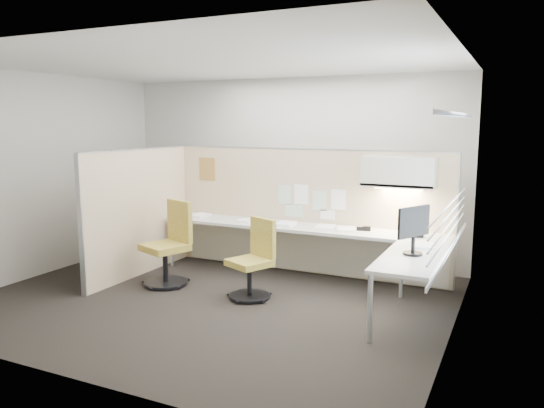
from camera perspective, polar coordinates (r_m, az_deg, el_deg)
The scene contains 27 objects.
floor at distance 6.59m, azimuth -6.30°, elevation -10.14°, with size 5.50×4.50×0.01m, color black.
ceiling at distance 6.28m, azimuth -6.74°, elevation 14.93°, with size 5.50×4.50×0.01m, color white.
wall_back at distance 8.27m, azimuth 1.74°, elevation 3.73°, with size 5.50×0.02×2.80m, color beige.
wall_front at distance 4.55m, azimuth -21.62°, elevation -1.03°, with size 5.50×0.02×2.80m, color beige.
wall_left at distance 8.07m, azimuth -23.37°, elevation 2.90°, with size 0.02×4.50×2.80m, color beige.
wall_right at distance 5.37m, azimuth 19.26°, elevation 0.52°, with size 0.02×4.50×2.80m, color beige.
window_pane at distance 5.36m, azimuth 19.08°, elevation 2.12°, with size 0.01×2.80×1.30m, color #ABBBC7.
partition_back at distance 7.53m, azimuth 3.58°, elevation -0.81°, with size 4.10×0.06×1.75m, color beige.
partition_left at distance 7.63m, azimuth -14.07°, elevation -0.93°, with size 0.06×2.20×1.75m, color beige.
desk at distance 7.01m, azimuth 5.01°, elevation -3.81°, with size 4.00×2.07×0.73m.
overhead_bin at distance 6.86m, azimuth 13.51°, elevation 3.38°, with size 0.90×0.36×0.38m, color beige.
task_light_strip at distance 6.88m, azimuth 13.45°, elevation 1.64°, with size 0.60×0.06×0.02m, color #FFEABF.
pinned_papers at distance 7.44m, azimuth 4.06°, elevation 0.31°, with size 1.01×0.00×0.47m.
poster at distance 8.15m, azimuth -6.99°, elevation 3.74°, with size 0.28×0.00×0.35m, color orange.
chair_left at distance 7.13m, azimuth -10.92°, elevation -4.49°, with size 0.65×0.67×1.09m.
chair_right at distance 6.49m, azimuth -1.96°, elevation -6.22°, with size 0.59×0.60×0.96m.
monitor at distance 5.80m, azimuth 15.00°, elevation -2.42°, with size 0.25×0.45×0.52m.
phone at distance 6.79m, azimuth 15.03°, elevation -2.94°, with size 0.26×0.24×0.12m.
stapler at distance 7.00m, azimuth 9.65°, elevation -2.64°, with size 0.14×0.04×0.05m, color black.
tape_dispenser at distance 7.00m, azimuth 10.17°, elevation -2.62°, with size 0.10×0.06×0.06m, color black.
coat_hook at distance 7.18m, azimuth -17.63°, elevation 2.76°, with size 0.18×0.43×1.30m.
paper_stack_0 at distance 8.01m, azimuth -7.79°, elevation -1.22°, with size 0.23×0.30×0.03m, color white.
paper_stack_1 at distance 7.62m, azimuth -2.41°, elevation -1.72°, with size 0.23×0.30×0.02m, color white.
paper_stack_2 at distance 7.24m, azimuth 1.50°, elevation -2.18°, with size 0.23×0.30×0.04m, color white.
paper_stack_3 at distance 7.18m, azimuth 5.72°, elevation -2.42°, with size 0.23×0.30×0.01m, color white.
paper_stack_4 at distance 7.02m, azimuth 7.94°, elevation -2.67°, with size 0.23×0.30×0.03m, color white.
paper_stack_5 at distance 6.28m, azimuth 16.00°, elevation -4.31°, with size 0.23×0.30×0.02m, color white.
Camera 1 is at (3.30, -5.30, 2.13)m, focal length 35.00 mm.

